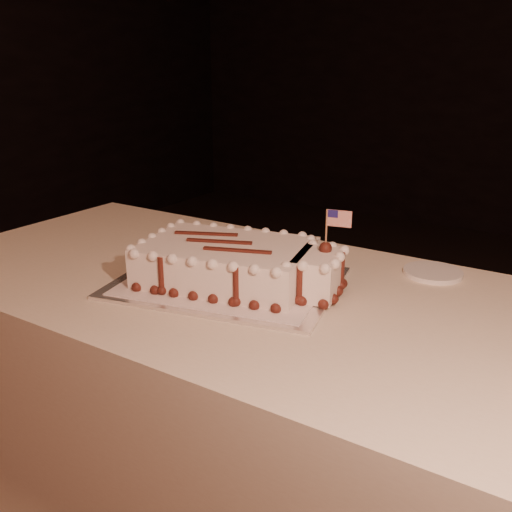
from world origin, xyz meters
The scene contains 5 objects.
banquet_table centered at (0.00, 0.60, 0.38)m, with size 2.40×0.80×0.75m, color beige.
cake_board centered at (-0.38, 0.58, 0.75)m, with size 0.50×0.38×0.01m, color silver.
doily centered at (-0.38, 0.58, 0.76)m, with size 0.45×0.34×0.00m, color silver.
sheet_cake centered at (-0.36, 0.58, 0.80)m, with size 0.49×0.34×0.19m.
side_plate centered at (0.00, 0.90, 0.76)m, with size 0.14×0.14×0.01m, color white.
Camera 1 is at (0.34, -0.42, 1.25)m, focal length 40.00 mm.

